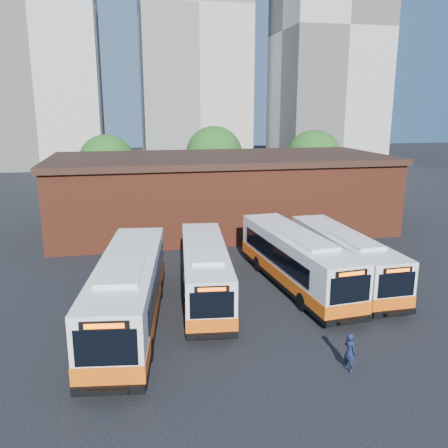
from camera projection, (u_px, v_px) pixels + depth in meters
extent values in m
plane|color=black|center=(300.00, 326.00, 23.11)|extent=(220.00, 220.00, 0.00)
cube|color=white|center=(129.00, 290.00, 22.85)|extent=(4.31, 12.71, 2.96)
cube|color=#EF5C0F|center=(130.00, 306.00, 23.06)|extent=(4.37, 12.76, 0.73)
cube|color=black|center=(130.00, 316.00, 23.18)|extent=(4.35, 12.75, 0.26)
cube|color=black|center=(106.00, 348.00, 16.72)|extent=(2.24, 0.37, 1.40)
cube|color=black|center=(104.00, 326.00, 16.50)|extent=(1.76, 0.30, 0.33)
cube|color=#FF5905|center=(104.00, 326.00, 16.46)|extent=(1.39, 0.21, 0.19)
cube|color=black|center=(108.00, 391.00, 17.05)|extent=(2.64, 0.50, 0.33)
cube|color=black|center=(107.00, 392.00, 16.80)|extent=(1.55, 0.59, 0.06)
cube|color=black|center=(106.00, 393.00, 16.60)|extent=(1.50, 0.24, 0.19)
cube|color=black|center=(102.00, 282.00, 23.10)|extent=(1.36, 9.64, 1.09)
cube|color=black|center=(157.00, 280.00, 23.27)|extent=(1.36, 9.64, 1.09)
cube|color=white|center=(123.00, 269.00, 20.96)|extent=(2.37, 4.57, 0.23)
cylinder|color=black|center=(90.00, 352.00, 19.67)|extent=(0.47, 1.07, 1.04)
cylinder|color=black|center=(148.00, 350.00, 19.83)|extent=(0.47, 1.07, 1.04)
cylinder|color=black|center=(116.00, 290.00, 26.31)|extent=(0.47, 1.07, 1.04)
cylinder|color=black|center=(159.00, 289.00, 26.47)|extent=(0.47, 1.07, 1.04)
cube|color=white|center=(205.00, 269.00, 26.35)|extent=(3.49, 11.17, 2.61)
cube|color=#EF5C0F|center=(205.00, 282.00, 26.53)|extent=(3.54, 11.22, 0.64)
cube|color=black|center=(205.00, 290.00, 26.64)|extent=(3.53, 11.21, 0.23)
cube|color=black|center=(212.00, 305.00, 20.96)|extent=(1.98, 0.27, 1.24)
cube|color=black|center=(212.00, 289.00, 20.77)|extent=(1.55, 0.22, 0.29)
cube|color=#FF5905|center=(212.00, 290.00, 20.73)|extent=(1.23, 0.15, 0.16)
cube|color=black|center=(212.00, 336.00, 21.25)|extent=(2.33, 0.38, 0.29)
cube|color=black|center=(213.00, 336.00, 21.03)|extent=(1.36, 0.49, 0.05)
cube|color=black|center=(213.00, 337.00, 20.85)|extent=(1.32, 0.18, 0.16)
cube|color=black|center=(183.00, 264.00, 26.53)|extent=(0.96, 8.52, 0.96)
cube|color=black|center=(226.00, 262.00, 26.75)|extent=(0.96, 8.52, 0.96)
cube|color=white|center=(206.00, 253.00, 24.69)|extent=(1.99, 3.99, 0.20)
cylinder|color=black|center=(188.00, 313.00, 23.52)|extent=(0.39, 0.94, 0.92)
cylinder|color=black|center=(230.00, 311.00, 23.72)|extent=(0.39, 0.94, 0.92)
cylinder|color=black|center=(185.00, 272.00, 29.36)|extent=(0.39, 0.94, 0.92)
cylinder|color=black|center=(219.00, 271.00, 29.56)|extent=(0.39, 0.94, 0.92)
cube|color=white|center=(296.00, 258.00, 27.93)|extent=(3.58, 11.98, 2.80)
cube|color=#EF5C0F|center=(295.00, 271.00, 28.12)|extent=(3.63, 12.03, 0.69)
cube|color=black|center=(295.00, 279.00, 28.24)|extent=(3.62, 12.02, 0.25)
cube|color=black|center=(350.00, 290.00, 22.36)|extent=(2.13, 0.25, 1.33)
cube|color=black|center=(352.00, 274.00, 22.15)|extent=(1.67, 0.21, 0.31)
cube|color=#FF5905|center=(352.00, 274.00, 22.12)|extent=(1.32, 0.14, 0.18)
cube|color=black|center=(349.00, 321.00, 22.68)|extent=(2.51, 0.37, 0.31)
cube|color=black|center=(352.00, 321.00, 22.44)|extent=(1.45, 0.50, 0.06)
cube|color=black|center=(354.00, 321.00, 22.26)|extent=(1.42, 0.17, 0.18)
cube|color=black|center=(273.00, 254.00, 27.87)|extent=(0.90, 9.17, 1.03)
cube|color=black|center=(313.00, 250.00, 28.59)|extent=(0.90, 9.17, 1.03)
cube|color=white|center=(308.00, 240.00, 26.20)|extent=(2.08, 4.27, 0.22)
cylinder|color=black|center=(303.00, 302.00, 24.80)|extent=(0.40, 1.01, 0.98)
cylinder|color=black|center=(341.00, 297.00, 25.44)|extent=(0.40, 1.01, 0.98)
cylinder|color=black|center=(259.00, 264.00, 30.83)|extent=(0.40, 1.01, 0.98)
cylinder|color=black|center=(290.00, 261.00, 31.47)|extent=(0.40, 1.01, 0.98)
cube|color=white|center=(343.00, 256.00, 28.62)|extent=(2.67, 11.14, 2.63)
cube|color=#EF5C0F|center=(343.00, 268.00, 28.81)|extent=(2.72, 11.19, 0.65)
cube|color=black|center=(342.00, 275.00, 28.92)|extent=(2.71, 11.18, 0.23)
cube|color=black|center=(396.00, 285.00, 23.30)|extent=(2.00, 0.11, 1.25)
cube|color=black|center=(398.00, 270.00, 23.11)|extent=(1.57, 0.10, 0.30)
cube|color=#FF5905|center=(398.00, 271.00, 23.08)|extent=(1.25, 0.05, 0.17)
cube|color=black|center=(394.00, 313.00, 23.60)|extent=(2.36, 0.20, 0.30)
cube|color=black|center=(397.00, 313.00, 23.38)|extent=(1.35, 0.39, 0.06)
cube|color=black|center=(399.00, 313.00, 23.21)|extent=(1.34, 0.08, 0.17)
cube|color=black|center=(323.00, 252.00, 28.65)|extent=(0.29, 8.64, 0.97)
cube|color=black|center=(359.00, 249.00, 29.18)|extent=(0.29, 8.64, 0.97)
cube|color=white|center=(356.00, 240.00, 26.98)|extent=(1.71, 3.92, 0.20)
cylinder|color=black|center=(351.00, 296.00, 25.70)|extent=(0.32, 0.93, 0.92)
cylinder|color=black|center=(386.00, 292.00, 26.18)|extent=(0.32, 0.93, 0.92)
cylinder|color=black|center=(307.00, 261.00, 31.46)|extent=(0.32, 0.93, 0.92)
cylinder|color=black|center=(336.00, 259.00, 31.93)|extent=(0.32, 0.93, 0.92)
imported|color=#131B37|center=(350.00, 352.00, 19.05)|extent=(0.55, 0.69, 1.64)
cube|color=maroon|center=(221.00, 194.00, 41.42)|extent=(28.00, 12.00, 6.00)
cube|color=black|center=(221.00, 158.00, 40.66)|extent=(28.60, 12.60, 0.50)
cube|color=black|center=(274.00, 229.00, 36.70)|extent=(1.20, 0.08, 2.40)
cylinder|color=#382314|center=(109.00, 193.00, 51.27)|extent=(0.36, 0.36, 2.70)
sphere|color=#154D15|center=(107.00, 163.00, 50.48)|extent=(6.00, 6.00, 6.00)
cylinder|color=#382314|center=(214.00, 186.00, 55.49)|extent=(0.36, 0.36, 2.95)
sphere|color=#154D15|center=(214.00, 155.00, 54.63)|extent=(6.56, 6.56, 6.56)
cylinder|color=#382314|center=(312.00, 187.00, 54.80)|extent=(0.36, 0.36, 2.81)
sphere|color=#154D15|center=(314.00, 158.00, 53.98)|extent=(6.24, 6.24, 6.24)
cube|color=beige|center=(35.00, 4.00, 80.72)|extent=(20.00, 18.00, 55.00)
cube|color=#B8B4A8|center=(192.00, 11.00, 99.10)|extent=(22.00, 20.00, 60.00)
cube|color=beige|center=(329.00, 32.00, 87.91)|extent=(18.00, 18.00, 48.00)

